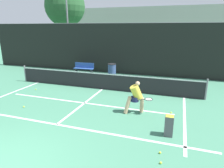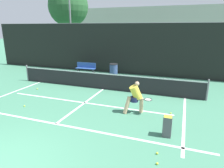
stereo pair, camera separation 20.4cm
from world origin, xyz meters
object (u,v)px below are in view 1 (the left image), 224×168
courtside_bench (84,68)px  ball_hopper (169,125)px  player_practicing (136,96)px  trash_bin (112,70)px  parked_car (120,60)px

courtside_bench → ball_hopper: bearing=-50.2°
player_practicing → trash_bin: size_ratio=1.46×
parked_car → player_practicing: bearing=-69.8°
player_practicing → trash_bin: 6.47m
ball_hopper → parked_car: parked_car is taller
player_practicing → parked_car: size_ratio=0.34×
player_practicing → ball_hopper: (1.44, -1.46, -0.36)m
courtside_bench → trash_bin: (2.31, -0.12, 0.01)m
trash_bin → parked_car: 3.95m
courtside_bench → trash_bin: bearing=-6.0°
ball_hopper → courtside_bench: courtside_bench is taller
player_practicing → ball_hopper: size_ratio=1.94×
ball_hopper → trash_bin: trash_bin is taller
ball_hopper → courtside_bench: 9.96m
player_practicing → courtside_bench: size_ratio=0.88×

